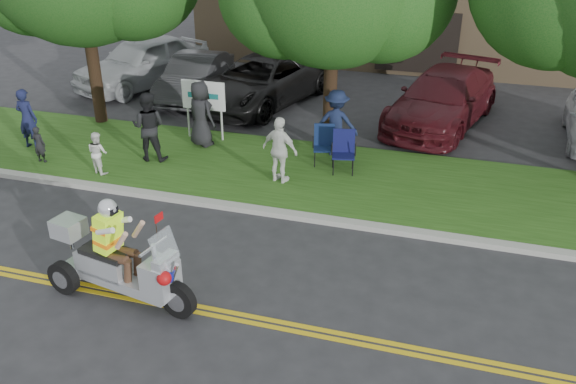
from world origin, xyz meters
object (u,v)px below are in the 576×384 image
(parked_car_far_left, at_px, (143,62))
(parked_car_left, at_px, (195,76))
(lawn_chair_b, at_px, (344,148))
(spectator_adult_right, at_px, (280,150))
(parked_car_right, at_px, (443,99))
(trike_scooter, at_px, (117,264))
(lawn_chair_a, at_px, (324,142))
(spectator_adult_left, at_px, (27,118))
(parked_car_mid, at_px, (261,81))
(spectator_adult_mid, at_px, (149,127))

(parked_car_far_left, bearing_deg, parked_car_left, 5.75)
(lawn_chair_b, xyz_separation_m, spectator_adult_right, (-1.31, -1.06, 0.22))
(parked_car_far_left, xyz_separation_m, parked_car_right, (10.48, -0.98, -0.09))
(parked_car_far_left, bearing_deg, trike_scooter, -42.02)
(lawn_chair_a, xyz_separation_m, parked_car_far_left, (-7.83, 5.01, 0.22))
(parked_car_right, bearing_deg, spectator_adult_left, -138.50)
(lawn_chair_b, distance_m, parked_car_left, 7.72)
(parked_car_mid, bearing_deg, spectator_adult_right, -51.80)
(spectator_adult_left, relative_size, parked_car_mid, 0.29)
(trike_scooter, relative_size, spectator_adult_mid, 1.61)
(parked_car_left, height_order, parked_car_right, parked_car_right)
(lawn_chair_a, relative_size, parked_car_left, 0.23)
(spectator_adult_left, height_order, parked_car_left, spectator_adult_left)
(lawn_chair_b, height_order, spectator_adult_left, spectator_adult_left)
(lawn_chair_a, height_order, parked_car_mid, parked_car_mid)
(trike_scooter, xyz_separation_m, spectator_adult_right, (1.35, 5.03, 0.25))
(trike_scooter, height_order, parked_car_far_left, trike_scooter)
(parked_car_left, bearing_deg, lawn_chair_a, -42.59)
(parked_car_far_left, bearing_deg, spectator_adult_right, -20.74)
(spectator_adult_mid, height_order, parked_car_left, spectator_adult_mid)
(parked_car_mid, bearing_deg, lawn_chair_a, -38.48)
(spectator_adult_right, bearing_deg, trike_scooter, 91.07)
(spectator_adult_left, bearing_deg, lawn_chair_b, -172.48)
(trike_scooter, xyz_separation_m, parked_car_far_left, (-5.75, 11.43, 0.22))
(trike_scooter, bearing_deg, parked_car_far_left, 127.64)
(lawn_chair_b, bearing_deg, parked_car_far_left, 135.79)
(spectator_adult_mid, bearing_deg, spectator_adult_right, 166.12)
(trike_scooter, xyz_separation_m, parked_car_mid, (-1.09, 10.69, 0.12))
(parked_car_right, bearing_deg, lawn_chair_b, -100.73)
(trike_scooter, bearing_deg, spectator_adult_left, 149.12)
(parked_car_left, height_order, parked_car_mid, parked_car_mid)
(spectator_adult_left, xyz_separation_m, spectator_adult_right, (7.10, -0.12, -0.01))
(spectator_adult_right, bearing_deg, lawn_chair_a, -101.58)
(spectator_adult_right, distance_m, parked_car_left, 7.52)
(parked_car_right, bearing_deg, parked_car_left, -167.77)
(trike_scooter, bearing_deg, lawn_chair_a, 82.96)
(lawn_chair_a, distance_m, spectator_adult_mid, 4.47)
(lawn_chair_b, height_order, parked_car_right, parked_car_right)
(parked_car_mid, bearing_deg, parked_car_far_left, -174.17)
(lawn_chair_b, relative_size, spectator_adult_left, 0.63)
(spectator_adult_mid, bearing_deg, parked_car_far_left, -68.97)
(spectator_adult_left, bearing_deg, parked_car_far_left, -88.90)
(trike_scooter, xyz_separation_m, lawn_chair_b, (2.66, 6.09, 0.03))
(spectator_adult_mid, relative_size, parked_car_left, 0.42)
(spectator_adult_right, height_order, parked_car_right, spectator_adult_right)
(trike_scooter, height_order, parked_car_mid, trike_scooter)
(lawn_chair_b, bearing_deg, trike_scooter, -125.38)
(spectator_adult_left, relative_size, parked_car_left, 0.38)
(parked_car_mid, xyz_separation_m, parked_car_right, (5.82, -0.24, 0.02))
(spectator_adult_right, bearing_deg, parked_car_mid, -50.53)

